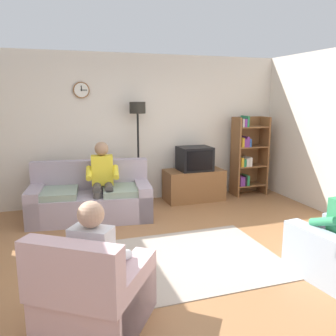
{
  "coord_description": "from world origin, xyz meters",
  "views": [
    {
      "loc": [
        -1.53,
        -3.8,
        1.94
      ],
      "look_at": [
        -0.05,
        0.69,
        0.99
      ],
      "focal_mm": 37.9,
      "sensor_mm": 36.0,
      "label": 1
    }
  ],
  "objects": [
    {
      "name": "couch",
      "position": [
        -0.98,
        1.83,
        0.31
      ],
      "size": [
        2.0,
        1.12,
        0.9
      ],
      "color": "#A899A8",
      "rests_on": "ground_plane"
    },
    {
      "name": "back_wall_assembly",
      "position": [
        -0.0,
        2.66,
        1.35
      ],
      "size": [
        6.2,
        0.17,
        2.7
      ],
      "color": "silver",
      "rests_on": "ground_plane"
    },
    {
      "name": "floor_lamp",
      "position": [
        -0.06,
        2.35,
        1.45
      ],
      "size": [
        0.28,
        0.28,
        1.85
      ],
      "color": "black",
      "rests_on": "ground_plane"
    },
    {
      "name": "bookshelf",
      "position": [
        2.15,
        2.32,
        0.79
      ],
      "size": [
        0.68,
        0.36,
        1.58
      ],
      "color": "brown",
      "rests_on": "ground_plane"
    },
    {
      "name": "person_in_left_armchair",
      "position": [
        -1.22,
        -0.95,
        0.6
      ],
      "size": [
        0.61,
        0.64,
        1.12
      ],
      "color": "silver",
      "rests_on": "ground_plane"
    },
    {
      "name": "armchair_near_window",
      "position": [
        -1.27,
        -1.03,
        0.29
      ],
      "size": [
        1.16,
        1.18,
        0.9
      ],
      "color": "beige",
      "rests_on": "ground_plane"
    },
    {
      "name": "person_on_couch",
      "position": [
        -0.8,
        1.72,
        0.7
      ],
      "size": [
        0.55,
        0.57,
        1.24
      ],
      "color": "yellow",
      "rests_on": "ground_plane"
    },
    {
      "name": "tv_stand",
      "position": [
        0.99,
        2.25,
        0.29
      ],
      "size": [
        1.1,
        0.56,
        0.59
      ],
      "color": "brown",
      "rests_on": "ground_plane"
    },
    {
      "name": "tv",
      "position": [
        0.99,
        2.23,
        0.81
      ],
      "size": [
        0.6,
        0.49,
        0.44
      ],
      "color": "black",
      "rests_on": "tv_stand"
    },
    {
      "name": "ground_plane",
      "position": [
        0.0,
        0.0,
        0.0
      ],
      "size": [
        12.0,
        12.0,
        0.0
      ],
      "primitive_type": "plane",
      "color": "#9E6B42"
    },
    {
      "name": "area_rug",
      "position": [
        -0.07,
        -0.09,
        0.01
      ],
      "size": [
        2.2,
        1.7,
        0.01
      ],
      "primitive_type": "cube",
      "color": "#AD9E8E",
      "rests_on": "ground_plane"
    }
  ]
}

